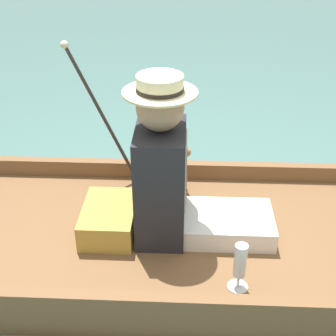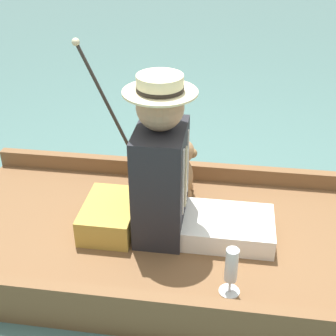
{
  "view_description": "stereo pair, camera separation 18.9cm",
  "coord_description": "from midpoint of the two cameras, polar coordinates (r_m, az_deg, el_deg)",
  "views": [
    {
      "loc": [
        1.92,
        -0.06,
        1.65
      ],
      "look_at": [
        -0.01,
        -0.15,
        0.51
      ],
      "focal_mm": 50.0,
      "sensor_mm": 36.0,
      "label": 1
    },
    {
      "loc": [
        1.9,
        0.13,
        1.65
      ],
      "look_at": [
        -0.01,
        -0.15,
        0.51
      ],
      "focal_mm": 50.0,
      "sensor_mm": 36.0,
      "label": 2
    }
  ],
  "objects": [
    {
      "name": "ground_plane",
      "position": [
        2.53,
        1.18,
        -10.27
      ],
      "size": [
        16.0,
        16.0,
        0.0
      ],
      "primitive_type": "plane",
      "color": "#476B66"
    },
    {
      "name": "seat_cushion",
      "position": [
        2.45,
        -9.37,
        -6.15
      ],
      "size": [
        0.38,
        0.27,
        0.14
      ],
      "color": "#B7933D",
      "rests_on": "punt_boat"
    },
    {
      "name": "teddy_bear",
      "position": [
        2.65,
        -0.99,
        -0.07
      ],
      "size": [
        0.26,
        0.15,
        0.37
      ],
      "color": "#9E754C",
      "rests_on": "punt_boat"
    },
    {
      "name": "seated_person",
      "position": [
        2.26,
        -1.55,
        -1.19
      ],
      "size": [
        0.36,
        0.74,
        0.84
      ],
      "rotation": [
        0.0,
        0.0,
        -0.17
      ],
      "color": "white",
      "rests_on": "punt_boat"
    },
    {
      "name": "wine_glass",
      "position": [
        2.06,
        6.16,
        -11.54
      ],
      "size": [
        0.09,
        0.09,
        0.24
      ],
      "color": "silver",
      "rests_on": "punt_boat"
    },
    {
      "name": "walking_cane",
      "position": [
        2.67,
        -10.68,
        7.49
      ],
      "size": [
        0.04,
        0.39,
        0.86
      ],
      "color": "#2D2823",
      "rests_on": "punt_boat"
    },
    {
      "name": "punt_boat",
      "position": [
        2.48,
        1.2,
        -8.97
      ],
      "size": [
        1.16,
        2.6,
        0.23
      ],
      "color": "brown",
      "rests_on": "ground_plane"
    }
  ]
}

